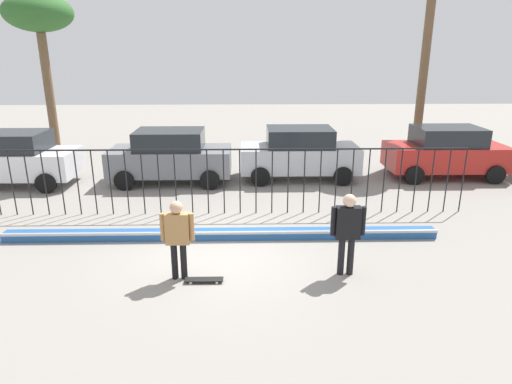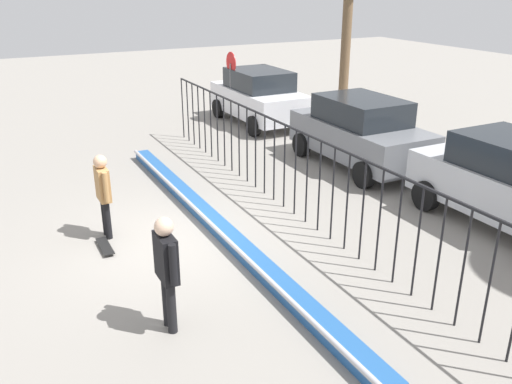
{
  "view_description": "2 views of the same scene",
  "coord_description": "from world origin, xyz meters",
  "views": [
    {
      "loc": [
        0.65,
        -9.58,
        4.64
      ],
      "look_at": [
        0.9,
        1.3,
        1.16
      ],
      "focal_mm": 31.48,
      "sensor_mm": 36.0,
      "label": 1
    },
    {
      "loc": [
        9.37,
        -2.92,
        4.87
      ],
      "look_at": [
        0.94,
        1.44,
        1.11
      ],
      "focal_mm": 37.98,
      "sensor_mm": 36.0,
      "label": 2
    }
  ],
  "objects": [
    {
      "name": "ground_plane",
      "position": [
        0.0,
        0.0,
        0.0
      ],
      "size": [
        60.0,
        60.0,
        0.0
      ],
      "primitive_type": "plane",
      "color": "gray"
    },
    {
      "name": "bowl_coping_ledge",
      "position": [
        0.0,
        1.02,
        0.12
      ],
      "size": [
        11.0,
        0.4,
        0.27
      ],
      "color": "#235699",
      "rests_on": "ground"
    },
    {
      "name": "perimeter_fence",
      "position": [
        0.0,
        2.88,
        1.18
      ],
      "size": [
        14.04,
        0.04,
        1.94
      ],
      "color": "black",
      "rests_on": "ground"
    },
    {
      "name": "skateboarder",
      "position": [
        -0.77,
        -1.05,
        1.04
      ],
      "size": [
        0.7,
        0.26,
        1.73
      ],
      "rotation": [
        0.0,
        0.0,
        0.28
      ],
      "color": "black",
      "rests_on": "ground"
    },
    {
      "name": "skateboard",
      "position": [
        -0.24,
        -1.23,
        0.06
      ],
      "size": [
        0.8,
        0.2,
        0.07
      ],
      "rotation": [
        0.0,
        0.0,
        0.22
      ],
      "color": "black",
      "rests_on": "ground"
    },
    {
      "name": "camera_operator",
      "position": [
        2.77,
        -0.94,
        1.09
      ],
      "size": [
        0.73,
        0.27,
        1.81
      ],
      "rotation": [
        0.0,
        0.0,
        2.2
      ],
      "color": "black",
      "rests_on": "ground"
    },
    {
      "name": "parked_car_white",
      "position": [
        -7.53,
        5.94,
        0.97
      ],
      "size": [
        4.3,
        2.12,
        1.9
      ],
      "rotation": [
        0.0,
        0.0,
        0.04
      ],
      "color": "silver",
      "rests_on": "ground"
    },
    {
      "name": "parked_car_gray",
      "position": [
        -2.06,
        6.2,
        0.97
      ],
      "size": [
        4.3,
        2.12,
        1.9
      ],
      "rotation": [
        0.0,
        0.0,
        -0.03
      ],
      "color": "slate",
      "rests_on": "ground"
    },
    {
      "name": "stop_sign",
      "position": [
        -8.08,
        5.12,
        1.62
      ],
      "size": [
        0.76,
        0.07,
        2.5
      ],
      "color": "slate",
      "rests_on": "ground"
    }
  ]
}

